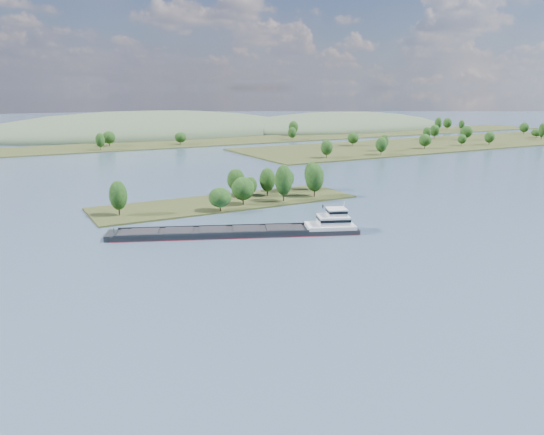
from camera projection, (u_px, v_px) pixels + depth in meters
ground at (312, 242)px, 150.07m from camera, size 1800.00×1800.00×0.00m
tree_island at (245, 192)px, 202.73m from camera, size 100.00×32.26×15.21m
right_bank at (438, 143)px, 410.38m from camera, size 320.00×90.00×15.40m
back_shoreline at (116, 146)px, 392.29m from camera, size 900.00×60.00×15.61m
hill_east at (340, 129)px, 569.34m from camera, size 260.00×140.00×36.00m
hill_west at (149, 134)px, 502.29m from camera, size 320.00×160.00×44.00m
cargo_barge at (253, 230)px, 158.03m from camera, size 72.22×36.13×10.06m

